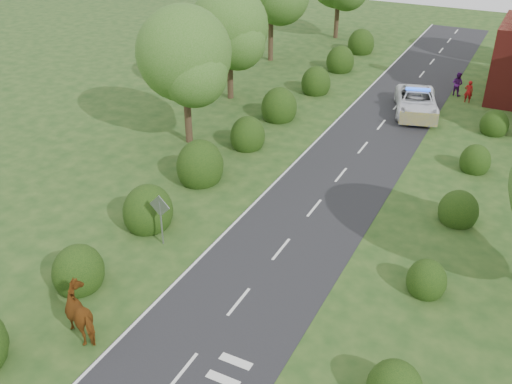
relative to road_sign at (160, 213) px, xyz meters
The scene contains 12 objects.
ground 5.63m from the road_sign, 21.80° to the right, with size 120.00×120.00×0.00m, color #1D3F16.
road 14.03m from the road_sign, 68.96° to the left, with size 6.00×70.00×0.02m, color black.
road_markings 11.56m from the road_sign, 72.72° to the left, with size 4.96×70.00×0.01m.
hedgerow_left 9.85m from the road_sign, 98.87° to the left, with size 2.75×50.41×3.00m.
hedgerow_right 14.85m from the road_sign, 38.46° to the left, with size 2.10×45.78×2.10m.
tree_left_a 11.55m from the road_sign, 115.73° to the left, with size 5.74×5.60×8.38m.
tree_left_b 19.22m from the road_sign, 109.29° to the left, with size 5.74×5.60×8.07m.
road_sign is the anchor object (origin of this frame).
cow 6.10m from the road_sign, 82.16° to the right, with size 1.21×2.28×1.62m, color #592C0A.
police_van 22.15m from the road_sign, 72.95° to the left, with size 4.29×6.50×1.80m.
pedestrian_red 26.74m from the road_sign, 69.47° to the left, with size 0.59×0.39×1.63m, color maroon.
pedestrian_purple 27.54m from the road_sign, 72.30° to the left, with size 0.86×0.67×1.76m, color #4A135F.
Camera 1 is at (8.48, -15.21, 14.91)m, focal length 40.00 mm.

